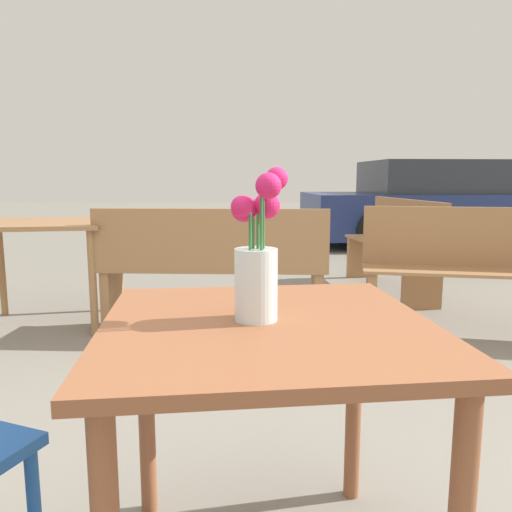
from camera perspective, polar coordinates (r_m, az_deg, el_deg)
table_front at (r=1.23m, az=1.27°, el=-12.37°), size 0.85×0.85×0.71m
flower_vase at (r=1.18m, az=0.09°, el=-1.01°), size 0.13×0.15×0.36m
bench_near at (r=3.67m, az=26.95°, el=-0.99°), size 1.92×0.73×0.85m
bench_middle at (r=4.77m, az=15.74°, el=1.48°), size 0.55×1.48×0.85m
bench_far at (r=3.33m, az=-5.06°, el=-1.26°), size 1.55×0.45×0.85m
table_back at (r=3.79m, az=-23.34°, el=2.00°), size 0.99×0.91×0.74m
bicycle at (r=6.16m, az=22.54°, el=1.52°), size 1.45×0.52×0.70m
parked_car at (r=8.45m, az=20.49°, el=5.51°), size 4.34×2.03×1.30m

